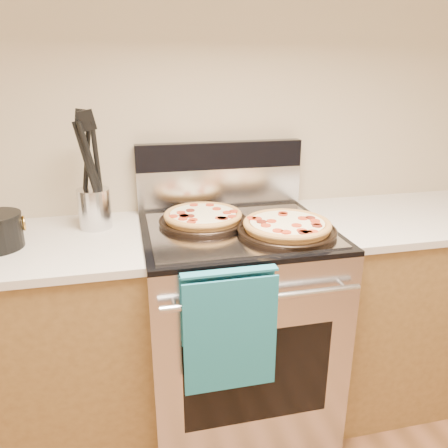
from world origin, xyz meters
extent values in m
plane|color=tan|center=(0.00, 2.00, 1.35)|extent=(4.00, 0.00, 4.00)
cube|color=#B7B7BC|center=(0.00, 1.65, 0.45)|extent=(0.76, 0.68, 0.90)
cube|color=black|center=(0.00, 1.31, 0.45)|extent=(0.56, 0.01, 0.40)
cube|color=black|center=(0.00, 1.65, 0.91)|extent=(0.76, 0.68, 0.02)
cube|color=silver|center=(0.00, 1.96, 1.01)|extent=(0.76, 0.06, 0.18)
cube|color=black|center=(0.00, 1.96, 1.16)|extent=(0.76, 0.06, 0.12)
cylinder|color=silver|center=(0.00, 1.27, 0.80)|extent=(0.70, 0.03, 0.03)
cube|color=gray|center=(0.00, 1.62, 0.92)|extent=(0.70, 0.55, 0.01)
cube|color=brown|center=(-0.88, 1.68, 0.44)|extent=(1.00, 0.62, 0.88)
cube|color=beige|center=(-0.88, 1.68, 0.90)|extent=(1.02, 0.64, 0.03)
cube|color=brown|center=(0.88, 1.68, 0.44)|extent=(1.00, 0.62, 0.88)
cube|color=beige|center=(0.88, 1.68, 0.90)|extent=(1.02, 0.64, 0.03)
cylinder|color=silver|center=(-0.56, 1.81, 0.99)|extent=(0.17, 0.17, 0.16)
camera|label=1|loc=(-0.42, 0.04, 1.52)|focal=35.00mm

